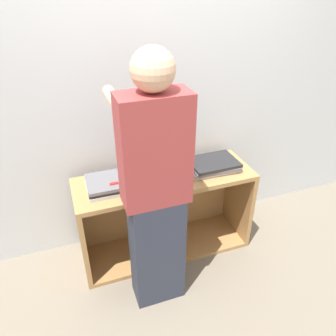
% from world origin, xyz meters
% --- Properties ---
extents(ground_plane, '(12.00, 12.00, 0.00)m').
position_xyz_m(ground_plane, '(0.00, 0.00, 0.00)').
color(ground_plane, '#756B5B').
extents(wall_back, '(8.00, 0.05, 2.40)m').
position_xyz_m(wall_back, '(0.00, 0.56, 1.20)').
color(wall_back, silver).
rests_on(wall_back, ground_plane).
extents(cart, '(1.36, 0.45, 0.71)m').
position_xyz_m(cart, '(0.00, 0.29, 0.36)').
color(cart, '#A87A47').
rests_on(cart, ground_plane).
extents(laptop_open, '(0.36, 0.34, 0.28)m').
position_xyz_m(laptop_open, '(0.00, 0.28, 0.77)').
color(laptop_open, gray).
rests_on(laptop_open, cart).
extents(laptop_stack_left, '(0.37, 0.28, 0.07)m').
position_xyz_m(laptop_stack_left, '(-0.39, 0.23, 0.75)').
color(laptop_stack_left, '#B7B7BC').
rests_on(laptop_stack_left, cart).
extents(laptop_stack_right, '(0.37, 0.29, 0.07)m').
position_xyz_m(laptop_stack_right, '(0.39, 0.22, 0.75)').
color(laptop_stack_right, '#B7B7BC').
rests_on(laptop_stack_right, cart).
extents(person, '(0.40, 0.53, 1.74)m').
position_xyz_m(person, '(-0.20, -0.18, 0.88)').
color(person, '#2D3342').
rests_on(person, ground_plane).
extents(inventory_tag, '(0.06, 0.02, 0.01)m').
position_xyz_m(inventory_tag, '(-0.39, 0.16, 0.79)').
color(inventory_tag, red).
rests_on(inventory_tag, laptop_stack_left).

